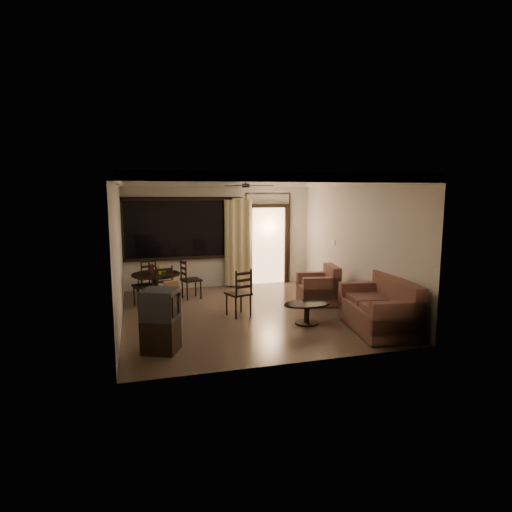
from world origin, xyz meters
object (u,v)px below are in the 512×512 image
object	(u,v)px
dining_table	(156,280)
side_chair	(239,302)
dining_chair_east	(191,287)
tv_cabinet	(161,321)
dining_chair_north	(147,284)
sofa	(381,310)
coffee_table	(307,310)
armchair	(320,288)
dining_chair_south	(168,298)
dining_chair_west	(144,293)

from	to	relation	value
dining_table	side_chair	distance (m)	2.21
dining_chair_east	tv_cabinet	world-z (taller)	tv_cabinet
dining_chair_north	sofa	distance (m)	5.63
coffee_table	dining_chair_east	bearing A→B (deg)	125.89
dining_chair_east	dining_chair_north	distance (m)	1.15
armchair	dining_table	bearing A→B (deg)	173.44
dining_chair_north	side_chair	size ratio (longest dim) A/B	0.96
dining_chair_east	dining_chair_south	world-z (taller)	same
dining_chair_east	sofa	xyz separation A→B (m)	(3.06, -3.33, 0.09)
coffee_table	dining_chair_north	bearing A→B (deg)	132.14
dining_chair_west	tv_cabinet	xyz separation A→B (m)	(0.19, -2.94, 0.23)
dining_chair_south	sofa	bearing A→B (deg)	-45.16
armchair	side_chair	world-z (taller)	side_chair
sofa	side_chair	size ratio (longest dim) A/B	1.89
dining_chair_north	side_chair	world-z (taller)	side_chair
dining_chair_north	tv_cabinet	world-z (taller)	tv_cabinet
dining_chair_north	armchair	size ratio (longest dim) A/B	0.97
dining_table	side_chair	bearing A→B (deg)	-44.65
dining_chair_east	side_chair	bearing A→B (deg)	-169.69
dining_chair_east	sofa	size ratio (longest dim) A/B	0.51
dining_table	dining_chair_east	world-z (taller)	dining_chair_east
armchair	dining_chair_west	bearing A→B (deg)	177.26
dining_table	dining_chair_east	bearing A→B (deg)	13.05
dining_chair_west	dining_chair_east	bearing A→B (deg)	96.04
dining_chair_north	tv_cabinet	bearing A→B (deg)	78.12
dining_table	tv_cabinet	bearing A→B (deg)	-91.73
tv_cabinet	sofa	size ratio (longest dim) A/B	0.54
dining_chair_west	dining_chair_south	bearing A→B (deg)	23.18
sofa	dining_table	bearing A→B (deg)	149.36
sofa	side_chair	distance (m)	2.80
dining_chair_west	dining_chair_east	world-z (taller)	same
sofa	coffee_table	world-z (taller)	sofa
dining_table	armchair	xyz separation A→B (m)	(3.59, -1.08, -0.19)
armchair	coffee_table	size ratio (longest dim) A/B	1.06
dining_chair_south	dining_chair_north	size ratio (longest dim) A/B	1.00
dining_chair_north	side_chair	distance (m)	2.90
dining_chair_east	side_chair	xyz separation A→B (m)	(0.75, -1.74, 0.01)
dining_table	dining_chair_east	size ratio (longest dim) A/B	1.15
dining_chair_west	side_chair	world-z (taller)	side_chair
tv_cabinet	coffee_table	xyz separation A→B (m)	(2.80, 0.71, -0.24)
dining_chair_west	coffee_table	world-z (taller)	dining_chair_west
dining_chair_west	dining_chair_south	xyz separation A→B (m)	(0.47, -0.64, 0.02)
side_chair	dining_chair_north	bearing A→B (deg)	-71.90
dining_chair_west	dining_table	bearing A→B (deg)	111.25
dining_chair_south	tv_cabinet	size ratio (longest dim) A/B	0.94
tv_cabinet	coffee_table	bearing A→B (deg)	37.82
side_chair	dining_chair_west	bearing A→B (deg)	-55.24
dining_chair_south	armchair	size ratio (longest dim) A/B	0.97
dining_chair_south	coffee_table	distance (m)	2.97
dining_table	dining_chair_west	distance (m)	0.43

